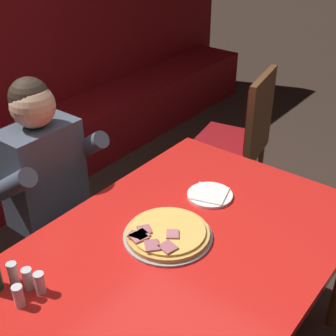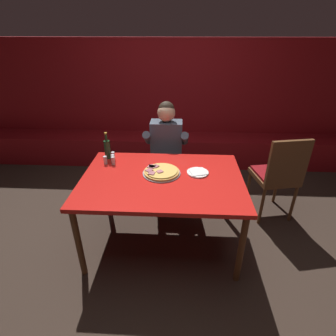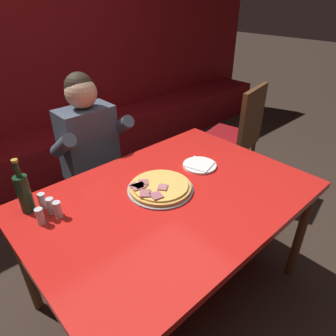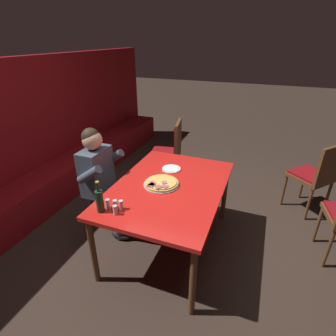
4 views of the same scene
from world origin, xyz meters
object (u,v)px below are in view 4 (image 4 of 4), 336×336
(diner_seated_blue_shirt, at_px, (104,178))
(dining_chair_by_booth, at_px, (317,173))
(beer_bottle, at_px, (100,200))
(shaker_black_pepper, at_px, (115,210))
(shaker_red_pepper_flakes, at_px, (115,205))
(shaker_oregano, at_px, (121,205))
(shaker_parmesan, at_px, (108,204))
(plate_white_paper, at_px, (171,169))
(dining_chair_far_left, at_px, (170,149))
(main_dining_table, at_px, (169,191))
(pizza, at_px, (161,183))

(diner_seated_blue_shirt, xyz_separation_m, dining_chair_by_booth, (1.28, -2.29, -0.13))
(beer_bottle, relative_size, shaker_black_pepper, 3.40)
(shaker_red_pepper_flakes, xyz_separation_m, shaker_black_pepper, (-0.07, -0.04, 0.00))
(shaker_oregano, relative_size, dining_chair_by_booth, 0.09)
(shaker_parmesan, bearing_deg, shaker_red_pepper_flakes, -77.85)
(shaker_red_pepper_flakes, relative_size, dining_chair_by_booth, 0.09)
(shaker_black_pepper, bearing_deg, plate_white_paper, -8.97)
(shaker_red_pepper_flakes, relative_size, shaker_black_pepper, 1.00)
(dining_chair_far_left, bearing_deg, dining_chair_by_booth, -89.78)
(main_dining_table, relative_size, shaker_red_pepper_flakes, 17.70)
(main_dining_table, height_order, diner_seated_blue_shirt, diner_seated_blue_shirt)
(main_dining_table, xyz_separation_m, pizza, (-0.01, 0.08, 0.09))
(diner_seated_blue_shirt, distance_m, dining_chair_far_left, 1.31)
(shaker_black_pepper, distance_m, shaker_oregano, 0.08)
(plate_white_paper, height_order, diner_seated_blue_shirt, diner_seated_blue_shirt)
(pizza, xyz_separation_m, shaker_red_pepper_flakes, (-0.52, 0.22, 0.02))
(pizza, relative_size, plate_white_paper, 1.74)
(plate_white_paper, bearing_deg, main_dining_table, -163.24)
(beer_bottle, bearing_deg, plate_white_paper, -16.85)
(beer_bottle, height_order, dining_chair_far_left, beer_bottle)
(beer_bottle, bearing_deg, shaker_red_pepper_flakes, -51.61)
(shaker_black_pepper, relative_size, diner_seated_blue_shirt, 0.07)
(shaker_oregano, bearing_deg, main_dining_table, -25.02)
(shaker_parmesan, height_order, shaker_oregano, same)
(beer_bottle, relative_size, dining_chair_by_booth, 0.30)
(dining_chair_by_booth, xyz_separation_m, dining_chair_far_left, (-0.01, 1.98, 0.03))
(dining_chair_by_booth, bearing_deg, shaker_red_pepper_flakes, 135.03)
(shaker_red_pepper_flakes, relative_size, diner_seated_blue_shirt, 0.07)
(beer_bottle, xyz_separation_m, dining_chair_by_booth, (1.89, -1.90, -0.31))
(shaker_oregano, bearing_deg, shaker_black_pepper, 174.39)
(pizza, bearing_deg, shaker_red_pepper_flakes, 157.49)
(beer_bottle, distance_m, dining_chair_by_booth, 2.70)
(shaker_red_pepper_flakes, bearing_deg, shaker_black_pepper, -149.46)
(pizza, height_order, shaker_red_pepper_flakes, shaker_red_pepper_flakes)
(main_dining_table, height_order, plate_white_paper, plate_white_paper)
(pizza, height_order, shaker_parmesan, shaker_parmesan)
(shaker_oregano, bearing_deg, shaker_parmesan, 103.02)
(shaker_red_pepper_flakes, bearing_deg, plate_white_paper, -12.31)
(pizza, distance_m, dining_chair_far_left, 1.35)
(shaker_red_pepper_flakes, bearing_deg, pizza, -22.51)
(main_dining_table, relative_size, shaker_black_pepper, 17.70)
(shaker_parmesan, height_order, diner_seated_blue_shirt, diner_seated_blue_shirt)
(main_dining_table, distance_m, pizza, 0.12)
(shaker_black_pepper, xyz_separation_m, shaker_oregano, (0.08, -0.01, 0.00))
(diner_seated_blue_shirt, bearing_deg, main_dining_table, -89.44)
(shaker_oregano, xyz_separation_m, dining_chair_by_booth, (1.80, -1.76, -0.23))
(main_dining_table, height_order, shaker_black_pepper, shaker_black_pepper)
(plate_white_paper, xyz_separation_m, dining_chair_far_left, (0.93, 0.36, -0.18))
(plate_white_paper, bearing_deg, shaker_parmesan, 163.89)
(dining_chair_far_left, bearing_deg, diner_seated_blue_shirt, 166.43)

